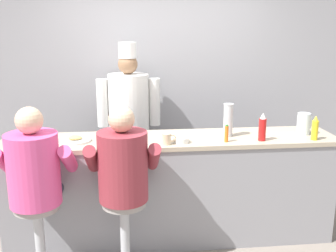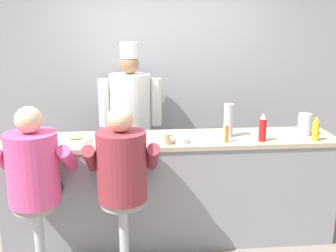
{
  "view_description": "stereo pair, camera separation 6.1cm",
  "coord_description": "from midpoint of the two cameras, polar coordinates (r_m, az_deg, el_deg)",
  "views": [
    {
      "loc": [
        -0.4,
        -3.15,
        2.0
      ],
      "look_at": [
        -0.03,
        0.27,
        1.13
      ],
      "focal_mm": 42.0,
      "sensor_mm": 36.0,
      "label": 1
    },
    {
      "loc": [
        -0.34,
        -3.16,
        2.0
      ],
      "look_at": [
        -0.03,
        0.27,
        1.13
      ],
      "focal_mm": 42.0,
      "sensor_mm": 36.0,
      "label": 2
    }
  ],
  "objects": [
    {
      "name": "water_pitcher_clear",
      "position": [
        3.91,
        19.64,
        0.24
      ],
      "size": [
        0.14,
        0.12,
        0.2
      ],
      "color": "silver",
      "rests_on": "diner_counter"
    },
    {
      "name": "hot_sauce_bottle_orange",
      "position": [
        3.5,
        8.97,
        -1.15
      ],
      "size": [
        0.03,
        0.03,
        0.15
      ],
      "color": "orange",
      "rests_on": "diner_counter"
    },
    {
      "name": "wall_back",
      "position": [
        4.79,
        -0.66,
        6.47
      ],
      "size": [
        10.0,
        0.06,
        2.7
      ],
      "color": "#99999E",
      "rests_on": "ground_plane"
    },
    {
      "name": "diner_seated_maroon",
      "position": [
        3.15,
        -6.13,
        -6.49
      ],
      "size": [
        0.6,
        0.59,
        1.42
      ],
      "color": "#B2B5BA",
      "rests_on": "ground_plane"
    },
    {
      "name": "cook_in_whites_near",
      "position": [
        4.52,
        -5.06,
        1.52
      ],
      "size": [
        0.72,
        0.46,
        1.83
      ],
      "color": "#232328",
      "rests_on": "ground_plane"
    },
    {
      "name": "ketchup_bottle_red",
      "position": [
        3.59,
        14.05,
        -0.29
      ],
      "size": [
        0.07,
        0.07,
        0.25
      ],
      "color": "red",
      "rests_on": "diner_counter"
    },
    {
      "name": "diner_counter",
      "position": [
        3.78,
        0.92,
        -9.05
      ],
      "size": [
        3.08,
        0.6,
        1.01
      ],
      "color": "gray",
      "rests_on": "ground_plane"
    },
    {
      "name": "mustard_bottle_yellow",
      "position": [
        3.75,
        21.1,
        -0.45
      ],
      "size": [
        0.06,
        0.06,
        0.22
      ],
      "color": "yellow",
      "rests_on": "diner_counter"
    },
    {
      "name": "breakfast_plate",
      "position": [
        3.6,
        -12.81,
        -1.89
      ],
      "size": [
        0.28,
        0.28,
        0.05
      ],
      "color": "white",
      "rests_on": "diner_counter"
    },
    {
      "name": "coffee_mug_tan",
      "position": [
        3.4,
        0.31,
        -1.88
      ],
      "size": [
        0.13,
        0.08,
        0.1
      ],
      "color": "beige",
      "rests_on": "diner_counter"
    },
    {
      "name": "cup_stack_steel",
      "position": [
        3.66,
        9.24,
        0.82
      ],
      "size": [
        0.09,
        0.09,
        0.31
      ],
      "color": "#B7BABF",
      "rests_on": "diner_counter"
    },
    {
      "name": "diner_seated_pink",
      "position": [
        3.24,
        -18.3,
        -6.51
      ],
      "size": [
        0.6,
        0.59,
        1.43
      ],
      "color": "#B2B5BA",
      "rests_on": "ground_plane"
    },
    {
      "name": "cereal_bowl",
      "position": [
        3.46,
        2.39,
        -2.03
      ],
      "size": [
        0.14,
        0.14,
        0.05
      ],
      "color": "white",
      "rests_on": "diner_counter"
    }
  ]
}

